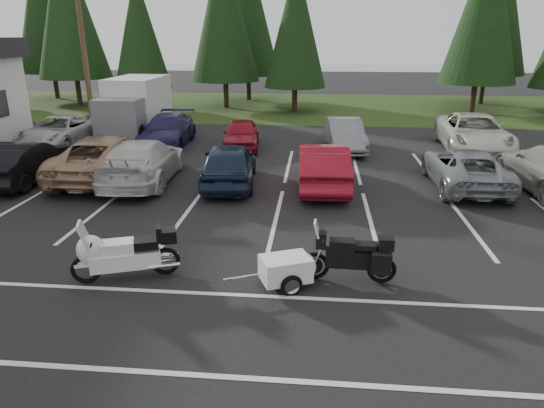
{
  "coord_description": "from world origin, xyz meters",
  "views": [
    {
      "loc": [
        1.61,
        -12.12,
        5.04
      ],
      "look_at": [
        0.52,
        -0.5,
        0.94
      ],
      "focal_mm": 32.0,
      "sensor_mm": 36.0,
      "label": 1
    }
  ],
  "objects_px": {
    "car_near_4": "(229,164)",
    "car_far_2": "(241,134)",
    "car_near_6": "(465,168)",
    "car_far_3": "(345,135)",
    "cargo_trailer": "(285,272)",
    "car_far_4": "(474,133)",
    "car_near_2": "(109,157)",
    "car_near_3": "(143,161)",
    "car_near_1": "(25,162)",
    "car_near_5": "(323,166)",
    "utility_pole": "(83,42)",
    "car_far_1": "(167,130)",
    "box_truck": "(132,107)",
    "car_far_0": "(61,131)",
    "touring_motorcycle": "(125,249)",
    "adventure_motorcycle": "(349,252)"
  },
  "relations": [
    {
      "from": "car_near_6",
      "to": "car_far_2",
      "type": "distance_m",
      "value": 10.07
    },
    {
      "from": "utility_pole",
      "to": "cargo_trailer",
      "type": "height_order",
      "value": "utility_pole"
    },
    {
      "from": "car_near_6",
      "to": "car_far_3",
      "type": "height_order",
      "value": "car_far_3"
    },
    {
      "from": "car_far_2",
      "to": "car_far_1",
      "type": "bearing_deg",
      "value": 168.78
    },
    {
      "from": "utility_pole",
      "to": "car_far_3",
      "type": "xyz_separation_m",
      "value": [
        12.86,
        -2.07,
        -3.99
      ]
    },
    {
      "from": "car_near_1",
      "to": "adventure_motorcycle",
      "type": "height_order",
      "value": "car_near_1"
    },
    {
      "from": "car_near_2",
      "to": "car_near_3",
      "type": "height_order",
      "value": "car_near_2"
    },
    {
      "from": "car_near_4",
      "to": "car_far_2",
      "type": "height_order",
      "value": "car_near_4"
    },
    {
      "from": "car_near_6",
      "to": "car_far_3",
      "type": "relative_size",
      "value": 1.13
    },
    {
      "from": "car_near_1",
      "to": "car_near_5",
      "type": "bearing_deg",
      "value": -179.41
    },
    {
      "from": "cargo_trailer",
      "to": "car_far_4",
      "type": "bearing_deg",
      "value": 37.3
    },
    {
      "from": "box_truck",
      "to": "car_near_6",
      "type": "relative_size",
      "value": 1.15
    },
    {
      "from": "car_near_2",
      "to": "cargo_trailer",
      "type": "bearing_deg",
      "value": 132.25
    },
    {
      "from": "utility_pole",
      "to": "car_near_4",
      "type": "bearing_deg",
      "value": -42.61
    },
    {
      "from": "box_truck",
      "to": "car_far_4",
      "type": "bearing_deg",
      "value": -7.18
    },
    {
      "from": "car_far_1",
      "to": "box_truck",
      "type": "bearing_deg",
      "value": 134.81
    },
    {
      "from": "car_near_6",
      "to": "touring_motorcycle",
      "type": "height_order",
      "value": "touring_motorcycle"
    },
    {
      "from": "utility_pole",
      "to": "car_far_2",
      "type": "xyz_separation_m",
      "value": [
        8.12,
        -2.17,
        -4.03
      ]
    },
    {
      "from": "car_far_1",
      "to": "car_near_5",
      "type": "bearing_deg",
      "value": -42.11
    },
    {
      "from": "box_truck",
      "to": "car_near_1",
      "type": "relative_size",
      "value": 1.25
    },
    {
      "from": "box_truck",
      "to": "car_near_6",
      "type": "height_order",
      "value": "box_truck"
    },
    {
      "from": "car_near_5",
      "to": "car_far_1",
      "type": "distance_m",
      "value": 9.52
    },
    {
      "from": "car_near_1",
      "to": "car_near_5",
      "type": "relative_size",
      "value": 0.96
    },
    {
      "from": "car_near_3",
      "to": "car_near_5",
      "type": "relative_size",
      "value": 1.14
    },
    {
      "from": "car_near_3",
      "to": "car_near_5",
      "type": "xyz_separation_m",
      "value": [
        6.39,
        -0.02,
        -0.01
      ]
    },
    {
      "from": "car_near_4",
      "to": "car_far_1",
      "type": "height_order",
      "value": "car_near_4"
    },
    {
      "from": "car_far_0",
      "to": "adventure_motorcycle",
      "type": "xyz_separation_m",
      "value": [
        12.86,
        -12.32,
        -0.02
      ]
    },
    {
      "from": "car_near_6",
      "to": "car_far_1",
      "type": "distance_m",
      "value": 13.44
    },
    {
      "from": "car_near_6",
      "to": "car_far_0",
      "type": "xyz_separation_m",
      "value": [
        -17.24,
        5.06,
        0.03
      ]
    },
    {
      "from": "car_far_1",
      "to": "touring_motorcycle",
      "type": "height_order",
      "value": "car_far_1"
    },
    {
      "from": "utility_pole",
      "to": "car_far_3",
      "type": "bearing_deg",
      "value": -9.14
    },
    {
      "from": "utility_pole",
      "to": "car_far_0",
      "type": "bearing_deg",
      "value": -102.21
    },
    {
      "from": "cargo_trailer",
      "to": "utility_pole",
      "type": "bearing_deg",
      "value": 103.26
    },
    {
      "from": "box_truck",
      "to": "car_near_3",
      "type": "distance_m",
      "value": 9.07
    },
    {
      "from": "car_far_1",
      "to": "utility_pole",
      "type": "bearing_deg",
      "value": 155.58
    },
    {
      "from": "car_near_2",
      "to": "car_far_0",
      "type": "bearing_deg",
      "value": -49.03
    },
    {
      "from": "box_truck",
      "to": "touring_motorcycle",
      "type": "height_order",
      "value": "box_truck"
    },
    {
      "from": "car_near_2",
      "to": "car_far_3",
      "type": "bearing_deg",
      "value": -149.03
    },
    {
      "from": "car_far_0",
      "to": "car_far_2",
      "type": "xyz_separation_m",
      "value": [
        8.63,
        0.17,
        -0.04
      ]
    },
    {
      "from": "car_near_6",
      "to": "car_far_2",
      "type": "xyz_separation_m",
      "value": [
        -8.61,
        5.23,
        -0.01
      ]
    },
    {
      "from": "car_near_1",
      "to": "touring_motorcycle",
      "type": "bearing_deg",
      "value": 131.83
    },
    {
      "from": "car_near_4",
      "to": "utility_pole",
      "type": "bearing_deg",
      "value": -47.9
    },
    {
      "from": "utility_pole",
      "to": "car_near_4",
      "type": "height_order",
      "value": "utility_pole"
    },
    {
      "from": "car_near_4",
      "to": "car_far_2",
      "type": "distance_m",
      "value": 5.74
    },
    {
      "from": "car_far_4",
      "to": "cargo_trailer",
      "type": "distance_m",
      "value": 15.46
    },
    {
      "from": "car_near_4",
      "to": "car_near_5",
      "type": "height_order",
      "value": "car_near_5"
    },
    {
      "from": "touring_motorcycle",
      "to": "car_near_3",
      "type": "bearing_deg",
      "value": 87.08
    },
    {
      "from": "car_near_2",
      "to": "car_far_0",
      "type": "distance_m",
      "value": 6.86
    },
    {
      "from": "cargo_trailer",
      "to": "car_near_3",
      "type": "bearing_deg",
      "value": 104.9
    },
    {
      "from": "car_far_3",
      "to": "car_near_2",
      "type": "bearing_deg",
      "value": -153.95
    }
  ]
}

